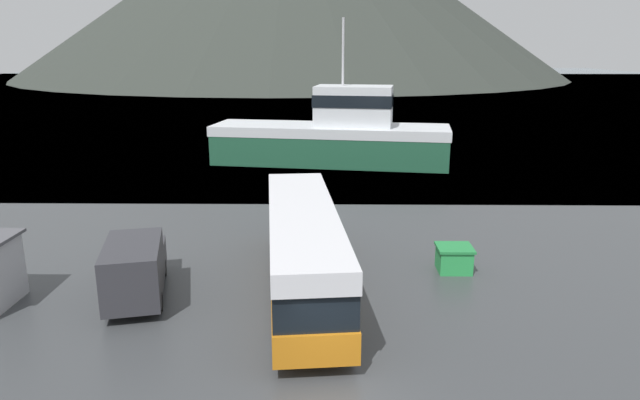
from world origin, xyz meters
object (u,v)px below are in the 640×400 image
object	(u,v)px
fishing_boat	(335,134)
storage_bin	(454,258)
tour_bus	(303,246)
delivery_van	(135,267)

from	to	relation	value
fishing_boat	storage_bin	world-z (taller)	fishing_boat
tour_bus	fishing_boat	bearing A→B (deg)	80.71
delivery_van	fishing_boat	bearing A→B (deg)	60.16
delivery_van	fishing_boat	size ratio (longest dim) A/B	0.29
tour_bus	storage_bin	world-z (taller)	tour_bus
tour_bus	fishing_boat	size ratio (longest dim) A/B	0.66
fishing_boat	storage_bin	size ratio (longest dim) A/B	13.10
tour_bus	storage_bin	bearing A→B (deg)	12.80
fishing_boat	storage_bin	xyz separation A→B (m)	(4.88, -23.51, -1.84)
tour_bus	storage_bin	distance (m)	6.87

